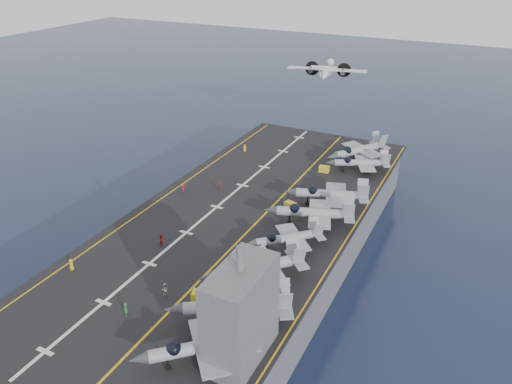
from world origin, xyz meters
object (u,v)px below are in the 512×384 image
at_px(tow_cart_a, 201,296).
at_px(transport_plane, 327,74).
at_px(fighter_jet_0, 203,345).
at_px(island_superstructure, 241,304).

xyz_separation_m(tow_cart_a, transport_plane, (-12.23, 84.18, 10.58)).
bearing_deg(fighter_jet_0, tow_cart_a, 123.70).
bearing_deg(island_superstructure, tow_cart_a, 146.88).
distance_m(island_superstructure, tow_cart_a, 13.25).
height_order(tow_cart_a, transport_plane, transport_plane).
relative_size(island_superstructure, fighter_jet_0, 0.87).
bearing_deg(fighter_jet_0, transport_plane, 101.13).
xyz_separation_m(island_superstructure, tow_cart_a, (-9.52, 6.21, -6.81)).
relative_size(tow_cart_a, transport_plane, 0.11).
height_order(island_superstructure, fighter_jet_0, island_superstructure).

